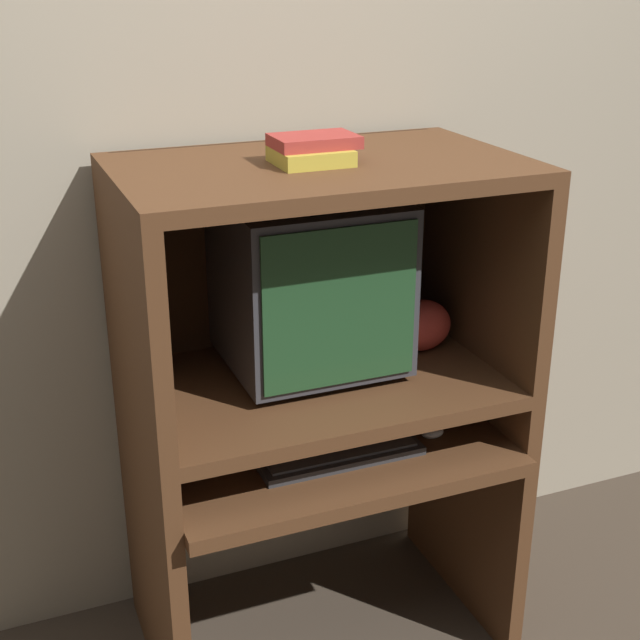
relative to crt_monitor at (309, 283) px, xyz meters
The scene contains 9 objects.
wall_back 0.41m from the crt_monitor, 90.03° to the left, with size 6.00×0.06×2.60m.
desk_base 0.61m from the crt_monitor, 90.07° to the right, with size 0.92×0.62×0.62m.
desk_monitor_shelf 0.27m from the crt_monitor, 90.11° to the right, with size 0.92×0.58×0.15m.
hutch_upper 0.14m from the crt_monitor, 90.20° to the right, with size 0.92×0.58×0.53m.
crt_monitor is the anchor object (origin of this frame).
keyboard 0.41m from the crt_monitor, 91.61° to the right, with size 0.40×0.15×0.03m.
mouse 0.48m from the crt_monitor, 38.61° to the right, with size 0.06×0.04×0.03m.
snack_bag 0.34m from the crt_monitor, ahead, with size 0.16×0.12×0.13m.
book_stack 0.35m from the crt_monitor, 105.84° to the right, with size 0.18×0.15×0.06m.
Camera 1 is at (-0.74, -1.54, 1.72)m, focal length 50.00 mm.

